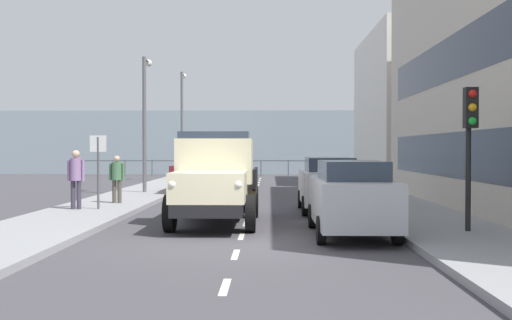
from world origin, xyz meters
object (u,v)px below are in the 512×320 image
object	(u,v)px
car_white_kerbside_1	(329,184)
car_grey_oppositeside_1	(210,170)
car_maroon_oppositeside_0	(198,174)
traffic_light_near	(470,127)
lamp_post_far	(182,115)
street_sign	(98,159)
pedestrian_couple_b	(76,174)
truck_vintage_cream	(215,180)
car_silver_kerbside_near	(351,197)
lamp_post_promenade	(145,110)
pedestrian_by_lamp	(117,175)

from	to	relation	value
car_white_kerbside_1	car_grey_oppositeside_1	bearing A→B (deg)	-68.67
car_white_kerbside_1	car_maroon_oppositeside_0	size ratio (longest dim) A/B	0.99
car_maroon_oppositeside_0	traffic_light_near	bearing A→B (deg)	120.37
traffic_light_near	lamp_post_far	size ratio (longest dim) A/B	0.49
lamp_post_far	street_sign	world-z (taller)	lamp_post_far
pedestrian_couple_b	car_grey_oppositeside_1	bearing A→B (deg)	-101.50
pedestrian_couple_b	car_maroon_oppositeside_0	bearing A→B (deg)	-108.92
car_maroon_oppositeside_0	lamp_post_far	size ratio (longest dim) A/B	0.62
truck_vintage_cream	car_silver_kerbside_near	bearing A→B (deg)	150.86
truck_vintage_cream	car_grey_oppositeside_1	xyz separation A→B (m)	(1.72, -16.28, -0.28)
car_silver_kerbside_near	street_sign	distance (m)	8.48
lamp_post_promenade	lamp_post_far	bearing A→B (deg)	-90.20
car_white_kerbside_1	street_sign	world-z (taller)	street_sign
car_white_kerbside_1	lamp_post_promenade	size ratio (longest dim) A/B	0.69
truck_vintage_cream	car_maroon_oppositeside_0	world-z (taller)	truck_vintage_cream
car_white_kerbside_1	lamp_post_far	xyz separation A→B (m)	(7.16, -17.82, 3.12)
truck_vintage_cream	street_sign	xyz separation A→B (m)	(3.82, -2.74, 0.50)
truck_vintage_cream	lamp_post_far	xyz separation A→B (m)	(3.88, -21.31, 2.84)
car_silver_kerbside_near	lamp_post_far	distance (m)	24.42
truck_vintage_cream	pedestrian_couple_b	xyz separation A→B (m)	(4.49, -2.68, 0.04)
pedestrian_couple_b	lamp_post_far	size ratio (longest dim) A/B	0.28
car_grey_oppositeside_1	lamp_post_promenade	bearing A→B (deg)	69.60
car_grey_oppositeside_1	traffic_light_near	bearing A→B (deg)	112.32
car_silver_kerbside_near	street_sign	size ratio (longest dim) A/B	1.95
car_maroon_oppositeside_0	lamp_post_promenade	bearing A→B (deg)	10.10
pedestrian_by_lamp	lamp_post_promenade	xyz separation A→B (m)	(0.14, -5.49, 2.54)
lamp_post_far	car_white_kerbside_1	bearing A→B (deg)	111.89
car_silver_kerbside_near	pedestrian_by_lamp	distance (m)	9.74
car_grey_oppositeside_1	street_sign	distance (m)	13.73
car_maroon_oppositeside_0	pedestrian_couple_b	size ratio (longest dim) A/B	2.23
pedestrian_by_lamp	street_sign	distance (m)	2.21
street_sign	pedestrian_by_lamp	bearing A→B (deg)	-91.06
pedestrian_by_lamp	lamp_post_far	world-z (taller)	lamp_post_far
lamp_post_far	pedestrian_couple_b	bearing A→B (deg)	88.14
car_silver_kerbside_near	pedestrian_couple_b	size ratio (longest dim) A/B	2.44
traffic_light_near	lamp_post_far	xyz separation A→B (m)	(9.75, -23.49, 1.54)
car_white_kerbside_1	pedestrian_by_lamp	world-z (taller)	pedestrian_by_lamp
car_white_kerbside_1	car_silver_kerbside_near	bearing A→B (deg)	90.00
car_maroon_oppositeside_0	pedestrian_by_lamp	size ratio (longest dim) A/B	2.50
car_white_kerbside_1	car_grey_oppositeside_1	world-z (taller)	same
car_white_kerbside_1	traffic_light_near	bearing A→B (deg)	114.51
truck_vintage_cream	pedestrian_by_lamp	bearing A→B (deg)	-52.20
car_silver_kerbside_near	traffic_light_near	bearing A→B (deg)	172.16
lamp_post_promenade	lamp_post_far	xyz separation A→B (m)	(-0.04, -10.94, 0.38)
traffic_light_near	lamp_post_promenade	xyz separation A→B (m)	(9.79, -12.55, 1.16)
car_maroon_oppositeside_0	lamp_post_promenade	world-z (taller)	lamp_post_promenade
pedestrian_by_lamp	pedestrian_couple_b	bearing A→B (deg)	72.13
traffic_light_near	lamp_post_promenade	distance (m)	15.96
truck_vintage_cream	car_maroon_oppositeside_0	distance (m)	10.90
car_white_kerbside_1	lamp_post_far	bearing A→B (deg)	-68.11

